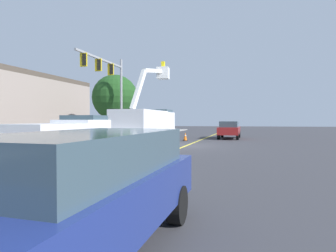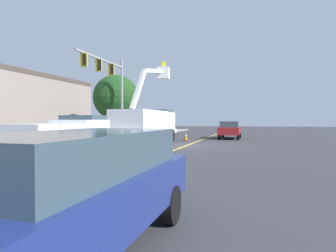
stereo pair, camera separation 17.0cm
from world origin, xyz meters
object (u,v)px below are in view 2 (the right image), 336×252
trailing_sedan (75,186)px  traffic_cone_leading (40,170)px  utility_bucket_truck (147,123)px  passing_minivan (230,129)px  traffic_signal_mast (110,79)px  service_pickup_truck (64,137)px  traffic_cone_mid_front (186,137)px

trailing_sedan → traffic_cone_leading: size_ratio=6.64×
utility_bucket_truck → passing_minivan: size_ratio=1.69×
passing_minivan → traffic_cone_leading: bearing=163.8°
trailing_sedan → traffic_signal_mast: traffic_signal_mast is taller
service_pickup_truck → passing_minivan: (17.39, -7.38, -0.15)m
service_pickup_truck → traffic_signal_mast: 13.35m
service_pickup_truck → passing_minivan: 18.89m
utility_bucket_truck → traffic_cone_mid_front: (4.05, -2.41, -1.23)m
traffic_cone_mid_front → traffic_signal_mast: (-1.40, 6.48, 5.01)m
traffic_cone_mid_front → traffic_signal_mast: bearing=102.2°
traffic_signal_mast → passing_minivan: bearing=-63.9°
service_pickup_truck → traffic_cone_mid_front: size_ratio=7.67×
trailing_sedan → service_pickup_truck: bearing=32.1°
traffic_cone_leading → traffic_signal_mast: traffic_signal_mast is taller
service_pickup_truck → trailing_sedan: 8.84m
traffic_cone_mid_front → traffic_signal_mast: 8.31m
service_pickup_truck → traffic_signal_mast: (12.29, 3.01, 4.26)m
utility_bucket_truck → service_pickup_truck: (-9.65, 1.06, -0.48)m
passing_minivan → trailing_sedan: 25.02m
utility_bucket_truck → traffic_cone_leading: utility_bucket_truck is taller
traffic_cone_mid_front → trailing_sedan: bearing=-176.7°
passing_minivan → traffic_signal_mast: size_ratio=0.66×
service_pickup_truck → traffic_cone_leading: bearing=-159.0°
utility_bucket_truck → passing_minivan: bearing=-39.2°
service_pickup_truck → passing_minivan: size_ratio=1.16×
service_pickup_truck → traffic_cone_leading: size_ratio=7.73×
trailing_sedan → traffic_cone_mid_front: (21.17, 1.23, -0.60)m
traffic_cone_leading → traffic_cone_mid_front: traffic_cone_mid_front is taller
trailing_sedan → passing_minivan: bearing=-6.2°
service_pickup_truck → traffic_cone_mid_front: 14.14m
trailing_sedan → traffic_signal_mast: bearing=21.3°
trailing_sedan → traffic_cone_leading: bearing=40.0°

